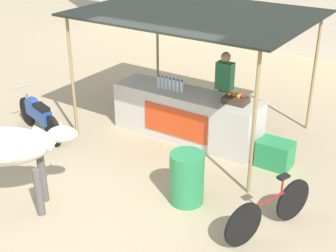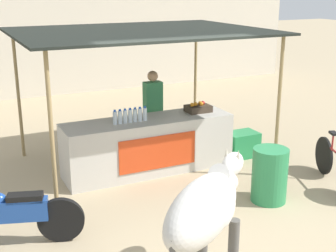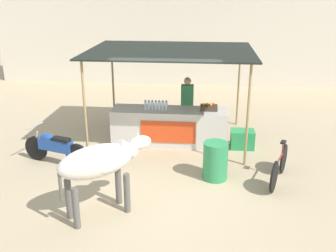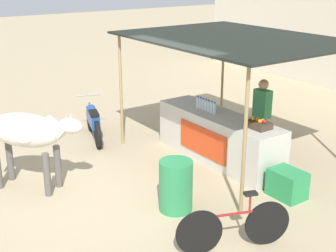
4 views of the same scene
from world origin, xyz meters
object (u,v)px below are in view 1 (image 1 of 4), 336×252
Objects in this scene: fruit_crate at (236,99)px; cooler_box at (275,154)px; vendor_behind_counter at (224,90)px; stall_counter at (186,115)px; bicycle_leaning at (269,211)px; cow at (6,149)px; motorcycle_parked at (38,114)px; water_barrel at (187,178)px.

fruit_crate is 1.20m from cooler_box.
cooler_box is at bearing -29.72° from vendor_behind_counter.
vendor_behind_counter is (0.42, 0.75, 0.37)m from stall_counter.
bicycle_leaning reaches higher than cooler_box.
vendor_behind_counter reaches higher than cow.
bicycle_leaning is at bearing -4.30° from motorcycle_parked.
water_barrel is at bearing 38.02° from cow.
cooler_box is 4.52m from cow.
vendor_behind_counter is at bearing 128.66° from bicycle_leaning.
cow is (-2.09, -1.63, 0.61)m from water_barrel.
motorcycle_parked is (-2.55, -1.51, -0.05)m from stall_counter.
motorcycle_parked is at bearing -156.33° from fruit_crate.
fruit_crate is 0.28× the size of bicycle_leaning.
motorcycle_parked reaches higher than cooler_box.
water_barrel is 0.49× the size of motorcycle_parked.
cow reaches higher than water_barrel.
vendor_behind_counter is 1.82m from cooler_box.
stall_counter is 1.81× the size of cow.
vendor_behind_counter is 1.05× the size of bicycle_leaning.
vendor_behind_counter is at bearing 60.63° from stall_counter.
water_barrel is at bearing -112.07° from cooler_box.
stall_counter reaches higher than bicycle_leaning.
fruit_crate is at bearing 3.04° from stall_counter.
bicycle_leaning is at bearing 0.31° from water_barrel.
fruit_crate is at bearing 23.67° from motorcycle_parked.
bicycle_leaning is (0.63, -1.80, 0.11)m from cooler_box.
vendor_behind_counter is 3.43m from bicycle_leaning.
vendor_behind_counter is 1.96× the size of water_barrel.
vendor_behind_counter is at bearing 37.25° from motorcycle_parked.
cooler_box is 0.38× the size of bicycle_leaning.
cooler_box is at bearing 67.93° from water_barrel.
vendor_behind_counter reaches higher than bicycle_leaning.
stall_counter is 2.97m from motorcycle_parked.
water_barrel is at bearing -179.69° from bicycle_leaning.
bicycle_leaning reaches higher than water_barrel.
bicycle_leaning is (2.12, -2.65, -0.50)m from vendor_behind_counter.
stall_counter is 1.93m from cooler_box.
cooler_box is at bearing -2.91° from stall_counter.
fruit_crate reaches higher than motorcycle_parked.
vendor_behind_counter reaches higher than water_barrel.
cow is (-1.93, -3.59, 0.00)m from fruit_crate.
cow reaches higher than motorcycle_parked.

